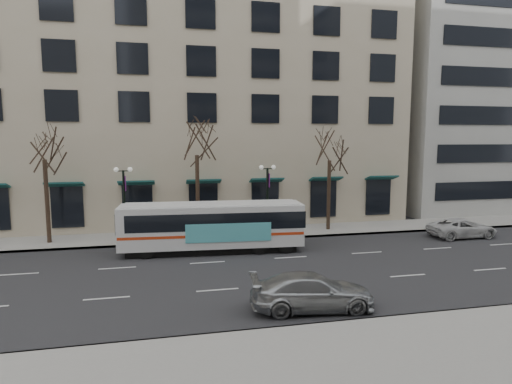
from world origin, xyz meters
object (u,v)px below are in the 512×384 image
object	(u,v)px
white_pickup	(462,228)
tree_far_left	(44,145)
tree_far_mid	(197,141)
lamp_post_right	(267,196)
tree_far_right	(330,148)
lamp_post_left	(124,200)
silver_car	(312,292)
city_bus	(213,225)

from	to	relation	value
white_pickup	tree_far_left	bearing A→B (deg)	81.76
tree_far_left	tree_far_mid	size ratio (longest dim) A/B	0.98
lamp_post_right	white_pickup	size ratio (longest dim) A/B	1.07
tree_far_left	tree_far_right	world-z (taller)	tree_far_left
lamp_post_left	white_pickup	size ratio (longest dim) A/B	1.07
lamp_post_right	silver_car	size ratio (longest dim) A/B	1.00
lamp_post_left	silver_car	size ratio (longest dim) A/B	1.00
white_pickup	lamp_post_left	bearing A→B (deg)	81.53
tree_far_right	city_bus	world-z (taller)	tree_far_right
city_bus	white_pickup	xyz separation A→B (m)	(18.09, 0.13, -1.01)
city_bus	white_pickup	distance (m)	18.12
tree_far_mid	lamp_post_right	size ratio (longest dim) A/B	1.64
tree_far_left	silver_car	bearing A→B (deg)	-46.20
tree_far_right	lamp_post_left	bearing A→B (deg)	-177.71
lamp_post_right	city_bus	world-z (taller)	lamp_post_right
lamp_post_left	city_bus	size ratio (longest dim) A/B	0.45
tree_far_left	tree_far_right	distance (m)	20.00
city_bus	silver_car	distance (m)	10.53
tree_far_left	tree_far_mid	world-z (taller)	tree_far_mid
lamp_post_right	city_bus	size ratio (longest dim) A/B	0.45
lamp_post_right	city_bus	xyz separation A→B (m)	(-4.37, -3.53, -1.25)
tree_far_mid	white_pickup	bearing A→B (deg)	-12.06
lamp_post_left	city_bus	distance (m)	6.76
tree_far_right	silver_car	distance (m)	16.56
tree_far_mid	lamp_post_left	world-z (taller)	tree_far_mid
city_bus	silver_car	size ratio (longest dim) A/B	2.22
tree_far_left	white_pickup	world-z (taller)	tree_far_left
tree_far_left	tree_far_right	bearing A→B (deg)	0.00
tree_far_right	city_bus	xyz separation A→B (m)	(-9.36, -4.13, -4.73)
city_bus	white_pickup	size ratio (longest dim) A/B	2.37
tree_far_mid	white_pickup	distance (m)	20.14
tree_far_left	lamp_post_right	size ratio (longest dim) A/B	1.60
lamp_post_left	white_pickup	world-z (taller)	lamp_post_left
tree_far_right	silver_car	world-z (taller)	tree_far_right
lamp_post_left	city_bus	bearing A→B (deg)	-32.08
tree_far_left	city_bus	size ratio (longest dim) A/B	0.72
silver_car	tree_far_left	bearing A→B (deg)	49.77
tree_far_left	silver_car	distance (m)	20.53
tree_far_right	city_bus	distance (m)	11.27
tree_far_left	city_bus	xyz separation A→B (m)	(10.64, -4.13, -5.01)
lamp_post_right	white_pickup	distance (m)	14.32
tree_far_left	white_pickup	bearing A→B (deg)	-7.93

